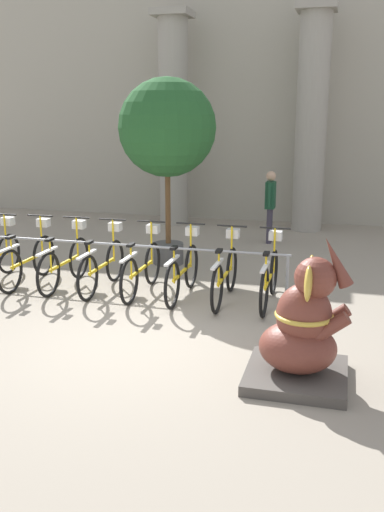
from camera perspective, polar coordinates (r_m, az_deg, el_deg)
name	(u,v)px	position (r m, az deg, el deg)	size (l,w,h in m)	color
ground_plane	(129,340)	(7.41, -6.36, -8.31)	(60.00, 60.00, 0.00)	gray
building_facade	(248,104)	(15.16, 5.58, 14.91)	(20.00, 0.20, 6.00)	#A39E8E
column_left	(173,119)	(14.58, -1.88, 13.51)	(0.91, 0.91, 5.16)	gray
column_right	(311,120)	(13.98, 11.85, 13.18)	(0.91, 0.91, 5.16)	gray
bike_rack	(124,252)	(9.23, -6.81, 0.41)	(5.33, 0.05, 0.77)	gray
bicycle_1	(28,259)	(9.94, -16.04, -0.28)	(0.48, 1.80, 1.09)	black
bicycle_2	(65,261)	(9.63, -12.54, -0.53)	(0.48, 1.80, 1.09)	black
bicycle_3	(103,265)	(9.32, -8.91, -0.85)	(0.48, 1.80, 1.09)	black
bicycle_4	(142,267)	(9.08, -5.00, -1.14)	(0.48, 1.80, 1.09)	black
bicycle_5	(183,271)	(8.87, -0.91, -1.47)	(0.48, 1.80, 1.09)	black
bicycle_6	(225,274)	(8.70, 3.35, -1.80)	(0.48, 1.80, 1.09)	black
bicycle_7	(270,277)	(8.61, 7.78, -2.09)	(0.48, 1.80, 1.09)	black
elephant_statue	(302,333)	(6.22, 10.98, -7.54)	(1.08, 1.08, 1.64)	#4C4742
person_pedestrian	(270,201)	(12.56, 7.83, 5.49)	(0.21, 0.47, 1.57)	#383342
potted_tree	(167,131)	(10.55, -2.50, 12.41)	(1.78, 1.78, 3.43)	#4C4C4C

